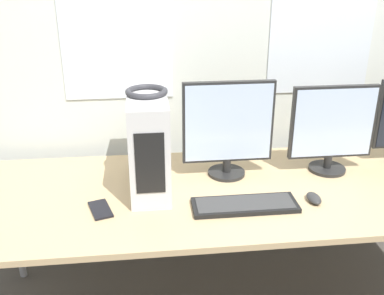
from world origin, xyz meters
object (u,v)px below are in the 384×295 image
(monitor_right_near, at_px, (332,128))
(cell_phone, at_px, (100,209))
(mouse, at_px, (314,198))
(headphones, at_px, (147,91))
(monitor_main, at_px, (228,128))
(pc_tower, at_px, (149,142))
(keyboard, at_px, (245,205))

(monitor_right_near, bearing_deg, cell_phone, -166.55)
(mouse, relative_size, cell_phone, 0.61)
(headphones, xyz_separation_m, cell_phone, (-0.22, -0.21, -0.46))
(monitor_main, relative_size, cell_phone, 2.79)
(monitor_right_near, bearing_deg, monitor_main, 178.68)
(pc_tower, distance_m, monitor_right_near, 0.91)
(monitor_main, height_order, mouse, monitor_main)
(pc_tower, bearing_deg, headphones, 90.00)
(monitor_right_near, relative_size, cell_phone, 2.60)
(headphones, xyz_separation_m, keyboard, (0.40, -0.25, -0.45))
(pc_tower, height_order, monitor_main, monitor_main)
(pc_tower, distance_m, keyboard, 0.52)
(keyboard, distance_m, mouse, 0.32)
(pc_tower, relative_size, monitor_main, 1.00)
(headphones, distance_m, monitor_right_near, 0.94)
(monitor_main, bearing_deg, pc_tower, -169.39)
(headphones, bearing_deg, monitor_right_near, 3.74)
(monitor_main, relative_size, keyboard, 1.04)
(cell_phone, bearing_deg, headphones, 26.40)
(monitor_main, bearing_deg, keyboard, -86.33)
(monitor_right_near, height_order, keyboard, monitor_right_near)
(keyboard, height_order, cell_phone, keyboard)
(pc_tower, relative_size, mouse, 4.57)
(monitor_right_near, distance_m, cell_phone, 1.18)
(monitor_main, bearing_deg, mouse, -42.36)
(keyboard, xyz_separation_m, cell_phone, (-0.63, 0.04, -0.01))
(pc_tower, distance_m, headphones, 0.24)
(monitor_right_near, bearing_deg, pc_tower, -176.21)
(monitor_main, distance_m, mouse, 0.52)
(pc_tower, xyz_separation_m, keyboard, (0.40, -0.25, -0.21))
(monitor_right_near, bearing_deg, headphones, -176.26)
(headphones, height_order, monitor_right_near, headphones)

